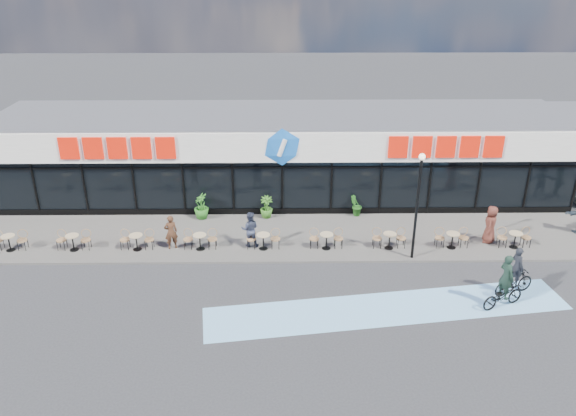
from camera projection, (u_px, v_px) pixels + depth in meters
The scene contains 22 objects.
ground at pixel (283, 288), 22.76m from camera, with size 120.00×120.00×0.00m, color #28282B.
sidewalk at pixel (283, 236), 26.84m from camera, with size 44.00×5.00×0.10m, color #4F4C46.
bike_lane at pixel (388, 309), 21.44m from camera, with size 14.00×2.20×0.01m, color #75AFDD.
building at pixel (282, 154), 30.84m from camera, with size 30.60×6.57×4.75m.
lamp_post at pixel (418, 197), 23.68m from camera, with size 0.28×0.28×4.85m.
bistro_set_0 at pixel (10, 240), 25.37m from camera, with size 1.54×0.62×0.90m.
bistro_set_1 at pixel (73, 240), 25.40m from camera, with size 1.54×0.62×0.90m.
bistro_set_2 at pixel (137, 240), 25.44m from camera, with size 1.54×0.62×0.90m.
bistro_set_3 at pixel (200, 239), 25.47m from camera, with size 1.54×0.62×0.90m.
bistro_set_4 at pixel (263, 239), 25.50m from camera, with size 1.54×0.62×0.90m.
bistro_set_5 at pixel (326, 239), 25.53m from camera, with size 1.54×0.62×0.90m.
bistro_set_6 at pixel (389, 238), 25.57m from camera, with size 1.54×0.62×0.90m.
bistro_set_7 at pixel (452, 238), 25.60m from camera, with size 1.54×0.62×0.90m.
bistro_set_8 at pixel (514, 238), 25.63m from camera, with size 1.54×0.62×0.90m.
potted_plant_left at pixel (201, 206), 28.34m from camera, with size 0.74×0.74×1.32m, color #26651D.
potted_plant_mid at pixel (266, 207), 28.47m from camera, with size 0.63×0.63×1.13m, color #2D5E1B.
potted_plant_right at pixel (356, 206), 28.64m from camera, with size 0.61×0.49×1.10m, color #1F5317.
patron_left at pixel (171, 232), 25.35m from camera, with size 0.59×0.39×1.63m, color #442818.
patron_right at pixel (250, 229), 25.54m from camera, with size 0.82×0.64×1.69m, color #2D3246.
pedestrian_a at pixel (491, 224), 25.87m from camera, with size 0.88×0.57×1.81m, color #4F241C.
cyclist_a at pixel (504, 290), 21.27m from camera, with size 1.96×1.33×2.23m.
cyclist_b at pixel (515, 278), 22.08m from camera, with size 1.89×1.15×2.07m.
Camera 1 is at (-0.03, -19.40, 12.34)m, focal length 35.00 mm.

